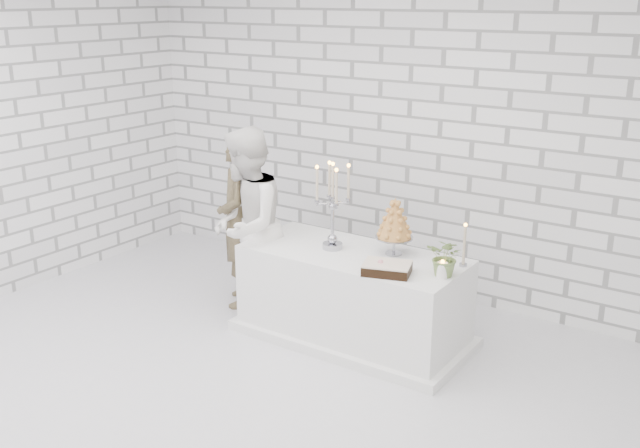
{
  "coord_description": "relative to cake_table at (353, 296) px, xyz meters",
  "views": [
    {
      "loc": [
        3.06,
        -3.42,
        2.73
      ],
      "look_at": [
        0.07,
        0.96,
        1.05
      ],
      "focal_mm": 40.94,
      "sensor_mm": 36.0,
      "label": 1
    }
  ],
  "objects": [
    {
      "name": "ground",
      "position": [
        -0.19,
        -1.26,
        -0.38
      ],
      "size": [
        6.0,
        5.0,
        0.01
      ],
      "primitive_type": "cube",
      "color": "silver",
      "rests_on": "ground"
    },
    {
      "name": "bride",
      "position": [
        -0.98,
        -0.16,
        0.47
      ],
      "size": [
        0.93,
        1.01,
        1.69
      ],
      "primitive_type": "imported",
      "rotation": [
        0.0,
        0.0,
        -1.13
      ],
      "color": "white",
      "rests_on": "ground"
    },
    {
      "name": "cake_table",
      "position": [
        0.0,
        0.0,
        0.0
      ],
      "size": [
        1.8,
        0.8,
        0.75
      ],
      "primitive_type": "cube",
      "color": "white",
      "rests_on": "ground"
    },
    {
      "name": "extra_taper",
      "position": [
        0.84,
        0.22,
        0.54
      ],
      "size": [
        0.07,
        0.07,
        0.32
      ],
      "primitive_type": "cylinder",
      "rotation": [
        0.0,
        0.0,
        0.26
      ],
      "color": "#C5B396",
      "rests_on": "cake_table"
    },
    {
      "name": "groom",
      "position": [
        -1.24,
        0.05,
        0.42
      ],
      "size": [
        0.66,
        0.69,
        1.59
      ],
      "primitive_type": "imported",
      "rotation": [
        0.0,
        0.0,
        -0.9
      ],
      "color": "#463B26",
      "rests_on": "ground"
    },
    {
      "name": "pillar_candle",
      "position": [
        0.82,
        -0.1,
        0.44
      ],
      "size": [
        0.08,
        0.08,
        0.12
      ],
      "primitive_type": "cylinder",
      "rotation": [
        0.0,
        0.0,
        -0.03
      ],
      "color": "white",
      "rests_on": "cake_table"
    },
    {
      "name": "croquembouche",
      "position": [
        0.28,
        0.15,
        0.61
      ],
      "size": [
        0.36,
        0.36,
        0.47
      ],
      "primitive_type": null,
      "rotation": [
        0.0,
        0.0,
        0.21
      ],
      "color": "#B97632",
      "rests_on": "cake_table"
    },
    {
      "name": "wall_back",
      "position": [
        -0.19,
        1.24,
        1.12
      ],
      "size": [
        6.0,
        0.01,
        3.0
      ],
      "primitive_type": "cube",
      "color": "white",
      "rests_on": "ground"
    },
    {
      "name": "candelabra",
      "position": [
        -0.2,
        -0.01,
        0.73
      ],
      "size": [
        0.29,
        0.29,
        0.72
      ],
      "primitive_type": null,
      "rotation": [
        0.0,
        0.0,
        0.01
      ],
      "color": "#9898A1",
      "rests_on": "cake_table"
    },
    {
      "name": "chocolate_cake",
      "position": [
        0.44,
        -0.24,
        0.42
      ],
      "size": [
        0.4,
        0.34,
        0.08
      ],
      "primitive_type": "cube",
      "rotation": [
        0.0,
        0.0,
        0.32
      ],
      "color": "black",
      "rests_on": "cake_table"
    },
    {
      "name": "flowers",
      "position": [
        0.82,
        -0.05,
        0.52
      ],
      "size": [
        0.28,
        0.24,
        0.3
      ],
      "primitive_type": "imported",
      "rotation": [
        0.0,
        0.0,
        0.03
      ],
      "color": "#4D662D",
      "rests_on": "cake_table"
    }
  ]
}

